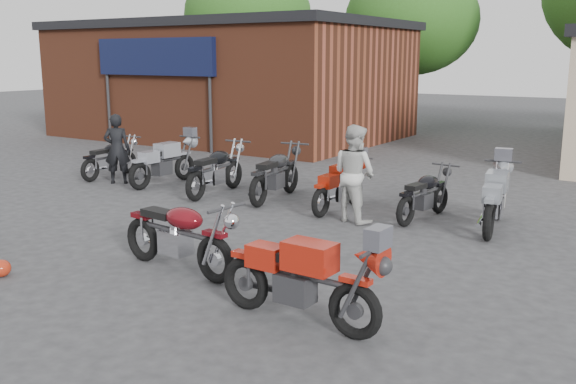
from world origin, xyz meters
The scene contains 16 objects.
ground centered at (0.00, 0.00, 0.00)m, with size 90.00×90.00×0.00m, color #313033.
brick_building centered at (-9.00, 14.00, 2.00)m, with size 12.00×8.00×4.00m, color brown.
tree_0 centered at (-14.00, 22.00, 4.10)m, with size 6.56×6.56×8.20m, color #244913, non-canonical shape.
tree_1 centered at (-5.00, 22.00, 3.70)m, with size 5.92×5.92×7.40m, color #244913, non-canonical shape.
vintage_motorcycle centered at (0.25, 0.69, 0.61)m, with size 2.12×0.70×1.23m, color #5D0B12, non-canonical shape.
sportbike centered at (2.64, 0.07, 0.60)m, with size 2.07×0.68×1.20m, color red, non-canonical shape.
helmet centered at (-1.73, -0.80, 0.12)m, with size 0.27×0.27×0.25m, color #A72811.
person_dark centered at (-5.43, 4.81, 0.84)m, with size 0.61×0.40×1.68m, color black.
person_light centered at (1.01, 4.63, 0.90)m, with size 0.88×0.68×1.81m, color beige.
row_bike_0 centered at (-6.19, 5.27, 0.54)m, with size 1.85×0.61×1.07m, color black, non-canonical shape.
row_bike_1 centered at (-4.38, 5.30, 0.60)m, with size 2.06×0.68×1.19m, color #9396A0, non-canonical shape.
row_bike_2 centered at (-2.64, 5.11, 0.61)m, with size 2.11×0.69×1.22m, color black, non-canonical shape.
row_bike_3 centered at (-1.23, 5.38, 0.62)m, with size 2.13×0.70×1.23m, color black, non-canonical shape.
row_bike_4 centered at (0.38, 5.24, 0.54)m, with size 1.87×0.62×1.08m, color #AC220E, non-canonical shape.
row_bike_5 centered at (2.08, 5.45, 0.53)m, with size 1.82×0.60×1.06m, color black, non-canonical shape.
row_bike_6 centered at (3.39, 5.44, 0.61)m, with size 2.12×0.70×1.23m, color gray, non-canonical shape.
Camera 1 is at (6.24, -5.83, 3.02)m, focal length 40.00 mm.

